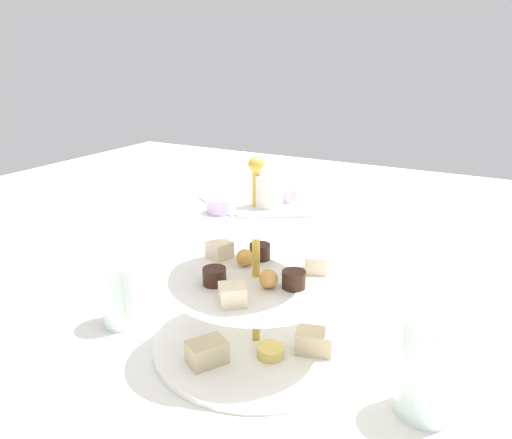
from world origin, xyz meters
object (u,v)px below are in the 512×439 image
(tiered_serving_stand, at_px, (256,293))
(water_glass_tall_right, at_px, (429,366))
(water_glass_mid_back, at_px, (121,294))
(water_glass_short_left, at_px, (222,258))
(butter_knife_right, at_px, (407,299))
(teacup_with_saucer, at_px, (292,262))

(tiered_serving_stand, height_order, water_glass_tall_right, tiered_serving_stand)
(water_glass_mid_back, bearing_deg, tiered_serving_stand, 11.17)
(tiered_serving_stand, distance_m, water_glass_tall_right, 0.23)
(water_glass_short_left, xyz_separation_m, butter_knife_right, (0.31, 0.07, -0.03))
(tiered_serving_stand, bearing_deg, water_glass_short_left, 134.03)
(tiered_serving_stand, height_order, teacup_with_saucer, tiered_serving_stand)
(water_glass_tall_right, relative_size, water_glass_short_left, 1.61)
(water_glass_short_left, xyz_separation_m, teacup_with_saucer, (0.11, 0.07, -0.01))
(water_glass_short_left, height_order, butter_knife_right, water_glass_short_left)
(water_glass_tall_right, distance_m, teacup_with_saucer, 0.39)
(teacup_with_saucer, distance_m, butter_knife_right, 0.21)
(water_glass_mid_back, bearing_deg, water_glass_short_left, 78.08)
(butter_knife_right, bearing_deg, water_glass_tall_right, 142.39)
(teacup_with_saucer, bearing_deg, butter_knife_right, -0.19)
(water_glass_tall_right, xyz_separation_m, water_glass_short_left, (-0.39, 0.19, -0.02))
(water_glass_tall_right, bearing_deg, tiered_serving_stand, 174.04)
(water_glass_tall_right, bearing_deg, teacup_with_saucer, 137.47)
(water_glass_short_left, bearing_deg, butter_knife_right, 12.50)
(teacup_with_saucer, height_order, water_glass_mid_back, water_glass_mid_back)
(tiered_serving_stand, xyz_separation_m, water_glass_tall_right, (0.23, -0.02, -0.02))
(butter_knife_right, relative_size, water_glass_mid_back, 1.76)
(water_glass_short_left, xyz_separation_m, water_glass_mid_back, (-0.04, -0.21, 0.01))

